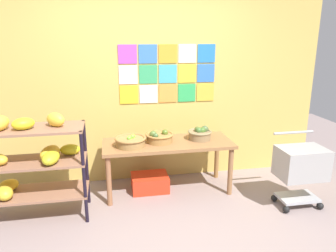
{
  "coord_description": "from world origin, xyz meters",
  "views": [
    {
      "loc": [
        -0.49,
        -2.58,
        1.92
      ],
      "look_at": [
        0.17,
        0.9,
        0.92
      ],
      "focal_mm": 34.48,
      "sensor_mm": 36.0,
      "label": 1
    }
  ],
  "objects": [
    {
      "name": "fruit_basket_left",
      "position": [
        0.63,
        1.16,
        0.72
      ],
      "size": [
        0.3,
        0.3,
        0.17
      ],
      "color": "olive",
      "rests_on": "display_table"
    },
    {
      "name": "produce_crate_under_table",
      "position": [
        -0.02,
        1.17,
        0.1
      ],
      "size": [
        0.46,
        0.35,
        0.2
      ],
      "primitive_type": "cube",
      "color": "red",
      "rests_on": "ground"
    },
    {
      "name": "back_wall_with_art",
      "position": [
        0.0,
        1.6,
        1.42
      ],
      "size": [
        4.82,
        0.07,
        2.83
      ],
      "color": "tan",
      "rests_on": "ground"
    },
    {
      "name": "shopping_cart",
      "position": [
        1.62,
        0.47,
        0.5
      ],
      "size": [
        0.52,
        0.41,
        0.84
      ],
      "rotation": [
        0.0,
        0.0,
        0.21
      ],
      "color": "black",
      "rests_on": "ground"
    },
    {
      "name": "ground",
      "position": [
        0.0,
        0.0,
        0.0
      ],
      "size": [
        9.13,
        9.13,
        0.0
      ],
      "primitive_type": "plane",
      "color": "gray"
    },
    {
      "name": "fruit_basket_back_left",
      "position": [
        0.1,
        1.14,
        0.72
      ],
      "size": [
        0.34,
        0.34,
        0.16
      ],
      "color": "#9E733D",
      "rests_on": "display_table"
    },
    {
      "name": "banana_shelf_unit",
      "position": [
        -1.32,
        0.76,
        0.71
      ],
      "size": [
        1.07,
        0.49,
        1.16
      ],
      "color": "black",
      "rests_on": "ground"
    },
    {
      "name": "display_table",
      "position": [
        0.21,
        1.12,
        0.57
      ],
      "size": [
        1.59,
        0.63,
        0.65
      ],
      "color": "olive",
      "rests_on": "ground"
    },
    {
      "name": "fruit_basket_right",
      "position": [
        -0.25,
        1.05,
        0.71
      ],
      "size": [
        0.37,
        0.37,
        0.14
      ],
      "color": "olive",
      "rests_on": "display_table"
    }
  ]
}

